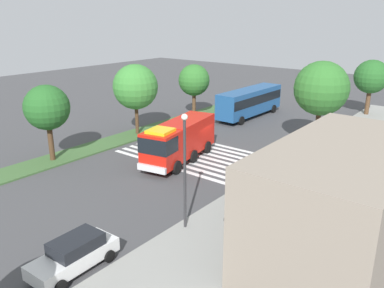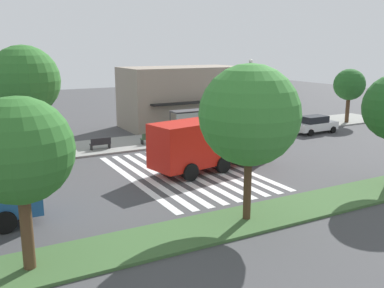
{
  "view_description": "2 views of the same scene",
  "coord_description": "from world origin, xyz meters",
  "px_view_note": "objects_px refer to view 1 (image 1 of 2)",
  "views": [
    {
      "loc": [
        27.11,
        20.42,
        11.87
      ],
      "look_at": [
        1.93,
        0.59,
        1.36
      ],
      "focal_mm": 36.79,
      "sensor_mm": 36.0,
      "label": 1
    },
    {
      "loc": [
        -11.66,
        -23.86,
        7.98
      ],
      "look_at": [
        2.33,
        1.69,
        1.41
      ],
      "focal_mm": 40.53,
      "sensor_mm": 36.0,
      "label": 2
    }
  ],
  "objects_px": {
    "parked_car_west": "(74,254)",
    "transit_bus": "(250,101)",
    "street_lamp": "(185,163)",
    "median_tree_far_west": "(194,80)",
    "fire_truck": "(178,140)",
    "median_tree_west": "(135,87)",
    "bench_west_of_shelter": "(297,159)",
    "sidewalk_tree_west": "(321,89)",
    "median_tree_center": "(47,108)",
    "bench_near_shelter": "(274,175)",
    "bus_stop_shelter": "(247,175)",
    "sidewalk_tree_far_west": "(371,77)",
    "fire_hydrant": "(310,143)"
  },
  "relations": [
    {
      "from": "parked_car_west",
      "to": "transit_bus",
      "type": "height_order",
      "value": "transit_bus"
    },
    {
      "from": "street_lamp",
      "to": "median_tree_far_west",
      "type": "relative_size",
      "value": 1.08
    },
    {
      "from": "fire_truck",
      "to": "median_tree_west",
      "type": "xyz_separation_m",
      "value": [
        -3.5,
        -8.52,
        3.05
      ]
    },
    {
      "from": "parked_car_west",
      "to": "median_tree_west",
      "type": "relative_size",
      "value": 0.62
    },
    {
      "from": "fire_truck",
      "to": "median_tree_far_west",
      "type": "bearing_deg",
      "value": -157.77
    },
    {
      "from": "bench_west_of_shelter",
      "to": "sidewalk_tree_west",
      "type": "xyz_separation_m",
      "value": [
        -5.29,
        -0.53,
        5.07
      ]
    },
    {
      "from": "median_tree_center",
      "to": "bench_near_shelter",
      "type": "bearing_deg",
      "value": 114.15
    },
    {
      "from": "street_lamp",
      "to": "median_tree_center",
      "type": "xyz_separation_m",
      "value": [
        -1.7,
        -15.99,
        0.56
      ]
    },
    {
      "from": "parked_car_west",
      "to": "bus_stop_shelter",
      "type": "relative_size",
      "value": 1.27
    },
    {
      "from": "bus_stop_shelter",
      "to": "median_tree_west",
      "type": "relative_size",
      "value": 0.49
    },
    {
      "from": "sidewalk_tree_far_west",
      "to": "median_tree_far_west",
      "type": "xyz_separation_m",
      "value": [
        14.01,
        -16.39,
        -0.27
      ]
    },
    {
      "from": "transit_bus",
      "to": "parked_car_west",
      "type": "bearing_deg",
      "value": -163.5
    },
    {
      "from": "parked_car_west",
      "to": "transit_bus",
      "type": "distance_m",
      "value": 33.1
    },
    {
      "from": "parked_car_west",
      "to": "street_lamp",
      "type": "relative_size",
      "value": 0.66
    },
    {
      "from": "fire_truck",
      "to": "transit_bus",
      "type": "xyz_separation_m",
      "value": [
        -17.34,
        -3.2,
        0.07
      ]
    },
    {
      "from": "fire_truck",
      "to": "median_tree_center",
      "type": "bearing_deg",
      "value": -63.32
    },
    {
      "from": "bench_west_of_shelter",
      "to": "sidewalk_tree_far_west",
      "type": "distance_m",
      "value": 22.24
    },
    {
      "from": "bench_west_of_shelter",
      "to": "street_lamp",
      "type": "distance_m",
      "value": 13.99
    },
    {
      "from": "transit_bus",
      "to": "sidewalk_tree_far_west",
      "type": "distance_m",
      "value": 15.02
    },
    {
      "from": "transit_bus",
      "to": "fire_hydrant",
      "type": "distance_m",
      "value": 12.7
    },
    {
      "from": "median_tree_center",
      "to": "median_tree_west",
      "type": "bearing_deg",
      "value": 180.0
    },
    {
      "from": "transit_bus",
      "to": "median_tree_center",
      "type": "bearing_deg",
      "value": 168.39
    },
    {
      "from": "sidewalk_tree_far_west",
      "to": "median_tree_center",
      "type": "bearing_deg",
      "value": -25.96
    },
    {
      "from": "fire_truck",
      "to": "bus_stop_shelter",
      "type": "distance_m",
      "value": 8.91
    },
    {
      "from": "parked_car_west",
      "to": "median_tree_far_west",
      "type": "bearing_deg",
      "value": -154.7
    },
    {
      "from": "bench_near_shelter",
      "to": "fire_hydrant",
      "type": "height_order",
      "value": "bench_near_shelter"
    },
    {
      "from": "transit_bus",
      "to": "bench_near_shelter",
      "type": "distance_m",
      "value": 20.04
    },
    {
      "from": "bench_west_of_shelter",
      "to": "median_tree_west",
      "type": "height_order",
      "value": "median_tree_west"
    },
    {
      "from": "fire_truck",
      "to": "median_tree_center",
      "type": "relative_size",
      "value": 1.43
    },
    {
      "from": "median_tree_far_west",
      "to": "transit_bus",
      "type": "bearing_deg",
      "value": 128.46
    },
    {
      "from": "median_tree_west",
      "to": "fire_hydrant",
      "type": "bearing_deg",
      "value": 113.66
    },
    {
      "from": "street_lamp",
      "to": "sidewalk_tree_far_west",
      "type": "xyz_separation_m",
      "value": [
        -35.35,
        0.4,
        0.67
      ]
    },
    {
      "from": "median_tree_center",
      "to": "sidewalk_tree_far_west",
      "type": "bearing_deg",
      "value": 154.04
    },
    {
      "from": "median_tree_west",
      "to": "median_tree_center",
      "type": "height_order",
      "value": "median_tree_west"
    },
    {
      "from": "bus_stop_shelter",
      "to": "median_tree_west",
      "type": "bearing_deg",
      "value": -110.84
    },
    {
      "from": "sidewalk_tree_west",
      "to": "median_tree_center",
      "type": "relative_size",
      "value": 1.24
    },
    {
      "from": "transit_bus",
      "to": "sidewalk_tree_far_west",
      "type": "height_order",
      "value": "sidewalk_tree_far_west"
    },
    {
      "from": "bench_west_of_shelter",
      "to": "sidewalk_tree_far_west",
      "type": "relative_size",
      "value": 0.24
    },
    {
      "from": "bus_stop_shelter",
      "to": "fire_truck",
      "type": "bearing_deg",
      "value": -109.29
    },
    {
      "from": "transit_bus",
      "to": "street_lamp",
      "type": "bearing_deg",
      "value": -156.39
    },
    {
      "from": "sidewalk_tree_far_west",
      "to": "median_tree_west",
      "type": "relative_size",
      "value": 0.94
    },
    {
      "from": "street_lamp",
      "to": "median_tree_west",
      "type": "distance_m",
      "value": 19.85
    },
    {
      "from": "median_tree_west",
      "to": "parked_car_west",
      "type": "bearing_deg",
      "value": 38.2
    },
    {
      "from": "street_lamp",
      "to": "sidewalk_tree_far_west",
      "type": "height_order",
      "value": "street_lamp"
    },
    {
      "from": "street_lamp",
      "to": "fire_hydrant",
      "type": "relative_size",
      "value": 9.66
    },
    {
      "from": "median_tree_west",
      "to": "fire_hydrant",
      "type": "xyz_separation_m",
      "value": [
        -6.96,
        15.89,
        -4.51
      ]
    },
    {
      "from": "bench_near_shelter",
      "to": "sidewalk_tree_west",
      "type": "height_order",
      "value": "sidewalk_tree_west"
    },
    {
      "from": "median_tree_center",
      "to": "fire_truck",
      "type": "bearing_deg",
      "value": 127.45
    },
    {
      "from": "sidewalk_tree_west",
      "to": "median_tree_west",
      "type": "height_order",
      "value": "sidewalk_tree_west"
    },
    {
      "from": "sidewalk_tree_west",
      "to": "bench_near_shelter",
      "type": "bearing_deg",
      "value": 3.18
    }
  ]
}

